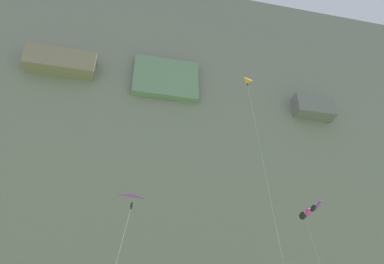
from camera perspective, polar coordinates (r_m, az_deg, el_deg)
The scene contains 4 objects.
cliff_face at distance 78.73m, azimuth -5.60°, elevation -3.72°, with size 180.00×26.23×83.68m.
kite_delta_high_center at distance 22.44m, azimuth -9.01°, elevation -10.95°, with size 2.50×2.85×11.33m.
kite_windsock_upper_right at distance 42.84m, azimuth 17.07°, elevation -11.55°, with size 2.19×5.76×18.30m.
kite_delta_mid_left at distance 44.52m, azimuth 8.70°, elevation 4.34°, with size 1.20×6.49×33.01m.
Camera 1 is at (-6.51, -3.47, 2.25)m, focal length 35.30 mm.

